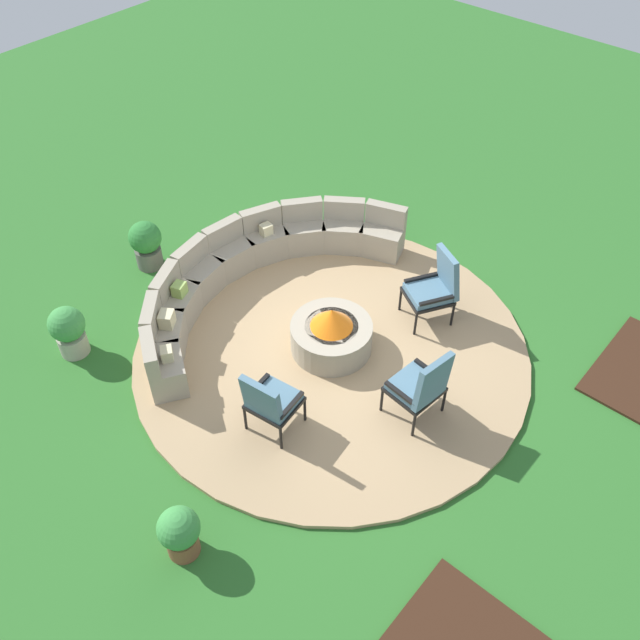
% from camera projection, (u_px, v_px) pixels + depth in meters
% --- Properties ---
extents(ground_plane, '(24.00, 24.00, 0.00)m').
position_uv_depth(ground_plane, '(331.00, 350.00, 9.34)').
color(ground_plane, '#2D6B28').
extents(patio_circle, '(5.33, 5.33, 0.06)m').
position_uv_depth(patio_circle, '(331.00, 349.00, 9.32)').
color(patio_circle, tan).
rests_on(patio_circle, ground_plane).
extents(fire_pit, '(1.09, 1.09, 0.70)m').
position_uv_depth(fire_pit, '(331.00, 333.00, 9.11)').
color(fire_pit, '#9E937F').
rests_on(fire_pit, patio_circle).
extents(curved_stone_bench, '(4.59, 2.07, 0.79)m').
position_uv_depth(curved_stone_bench, '(251.00, 271.00, 9.94)').
color(curved_stone_bench, '#9E937F').
rests_on(curved_stone_bench, patio_circle).
extents(lounge_chair_front_left, '(0.63, 0.63, 0.99)m').
position_uv_depth(lounge_chair_front_left, '(270.00, 401.00, 7.96)').
color(lounge_chair_front_left, black).
rests_on(lounge_chair_front_left, patio_circle).
extents(lounge_chair_front_right, '(0.65, 0.62, 1.09)m').
position_uv_depth(lounge_chair_front_right, '(421.00, 385.00, 8.10)').
color(lounge_chair_front_right, black).
rests_on(lounge_chair_front_right, patio_circle).
extents(lounge_chair_back_left, '(0.80, 0.80, 1.11)m').
position_uv_depth(lounge_chair_back_left, '(435.00, 286.00, 9.34)').
color(lounge_chair_back_left, black).
rests_on(lounge_chair_back_left, patio_circle).
extents(potted_plant_0, '(0.48, 0.48, 0.76)m').
position_uv_depth(potted_plant_0, '(68.00, 330.00, 9.04)').
color(potted_plant_0, '#A89E8E').
rests_on(potted_plant_0, ground_plane).
extents(potted_plant_1, '(0.49, 0.49, 0.78)m').
position_uv_depth(potted_plant_1, '(146.00, 243.00, 10.32)').
color(potted_plant_1, '#605B56').
rests_on(potted_plant_1, ground_plane).
extents(potted_plant_2, '(0.45, 0.45, 0.69)m').
position_uv_depth(potted_plant_2, '(180.00, 532.00, 7.02)').
color(potted_plant_2, brown).
rests_on(potted_plant_2, ground_plane).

